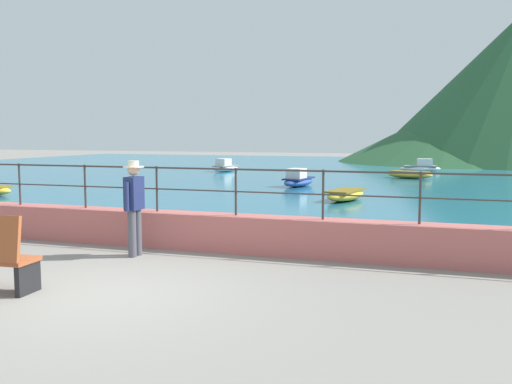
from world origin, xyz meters
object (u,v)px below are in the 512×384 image
person_walking (134,203)px  boat_4 (298,180)px  boat_2 (346,194)px  boat_5 (410,174)px  boat_0 (225,167)px  boat_3 (421,167)px

person_walking → boat_4: (-0.48, 13.86, -0.65)m
boat_2 → boat_4: (-2.74, 4.40, 0.07)m
boat_5 → person_walking: bearing=-100.5°
boat_0 → boat_4: same height
person_walking → boat_0: person_walking is taller
boat_3 → boat_5: (-0.31, -5.33, -0.07)m
person_walking → boat_2: bearing=76.6°
person_walking → boat_0: bearing=107.6°
boat_2 → boat_0: bearing=126.8°
person_walking → boat_5: 20.19m
person_walking → boat_2: (2.26, 9.46, -0.72)m
boat_2 → boat_3: size_ratio=1.00×
boat_0 → boat_3: bearing=17.6°
boat_3 → boat_5: bearing=-93.3°
person_walking → boat_2: 9.76m
boat_3 → boat_4: bearing=-111.6°
boat_3 → boat_0: bearing=-162.4°
person_walking → boat_4: size_ratio=0.73×
boat_5 → boat_3: bearing=86.7°
boat_0 → boat_3: (10.88, 3.44, 0.00)m
boat_2 → boat_4: bearing=121.9°
person_walking → boat_0: size_ratio=0.72×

